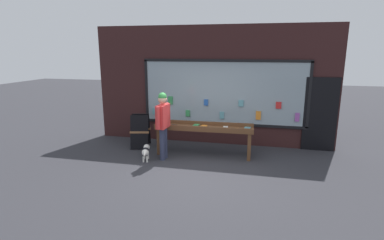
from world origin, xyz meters
The scene contains 6 objects.
ground_plane centered at (0.00, 0.00, 0.00)m, with size 40.00×40.00×0.00m, color #2D2D33.
shopfront_facade centered at (0.07, 2.39, 1.75)m, with size 7.24×0.29×3.55m.
display_table_main centered at (0.00, 1.19, 0.70)m, with size 2.66×0.69×0.87m.
person_browsing centered at (-0.98, 0.63, 1.05)m, with size 0.26×0.69×1.78m.
small_dog centered at (-1.41, 0.43, 0.25)m, with size 0.28×0.58×0.37m.
sandwich_board_sign centered at (-1.97, 1.46, 0.50)m, with size 0.64×0.73×0.98m.
Camera 1 is at (1.41, -6.56, 2.82)m, focal length 28.00 mm.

